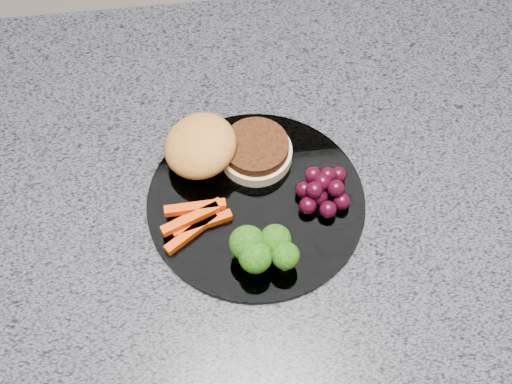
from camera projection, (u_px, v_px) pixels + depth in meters
island_cabinet at (319, 308)px, 1.28m from camera, size 1.20×0.60×0.86m
countertop at (345, 171)px, 0.90m from camera, size 1.20×0.60×0.04m
plate at (256, 202)px, 0.85m from camera, size 0.26×0.26×0.01m
burger at (220, 150)px, 0.86m from camera, size 0.17×0.11×0.05m
carrot_sticks at (195, 220)px, 0.82m from camera, size 0.08×0.07×0.02m
broccoli at (262, 248)px, 0.78m from camera, size 0.08×0.06×0.05m
grape_bunch at (324, 189)px, 0.84m from camera, size 0.06×0.07×0.04m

